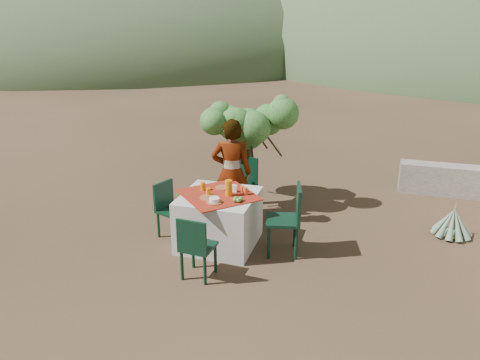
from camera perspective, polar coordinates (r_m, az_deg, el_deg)
name	(u,v)px	position (r m, az deg, el deg)	size (l,w,h in m)	color
ground	(224,259)	(6.39, -2.00, -9.63)	(160.00, 160.00, 0.00)	#372719
table	(219,219)	(6.62, -2.58, -4.83)	(1.30, 1.30, 0.76)	silver
chair_far	(241,185)	(7.39, 0.10, -0.62)	(0.57, 0.57, 1.00)	black
chair_near	(196,245)	(5.77, -5.42, -7.94)	(0.41, 0.41, 0.83)	black
chair_left	(169,207)	(6.92, -8.65, -3.22)	(0.48, 0.48, 0.82)	black
chair_right	(289,216)	(6.34, 6.01, -4.44)	(0.54, 0.54, 0.98)	black
person	(232,173)	(7.07, -1.03, 0.86)	(0.61, 0.40, 1.68)	#8C6651
shrub_tree	(253,130)	(7.72, 1.54, 6.15)	(1.41, 1.38, 1.66)	#453422
agave	(453,223)	(7.59, 24.50, -4.77)	(0.59, 0.57, 0.62)	gray
stone_wall	(476,183)	(9.30, 26.82, -0.28)	(2.60, 0.35, 0.55)	gray
hill_near_left	(130,51)	(40.55, -13.22, 15.02)	(40.00, 40.00, 16.00)	#374B2A
hill_far_center	(332,39)	(57.64, 11.18, 16.49)	(60.00, 60.00, 24.00)	slate
plate_far	(223,188)	(6.69, -2.13, -0.92)	(0.22, 0.22, 0.01)	brown
plate_near	(209,198)	(6.35, -3.78, -2.15)	(0.26, 0.26, 0.01)	brown
glass_far	(203,186)	(6.61, -4.54, -0.76)	(0.07, 0.07, 0.12)	orange
glass_near	(208,192)	(6.43, -3.89, -1.43)	(0.06, 0.06, 0.10)	orange
juice_pitcher	(229,188)	(6.38, -1.38, -0.97)	(0.10, 0.10, 0.22)	orange
bowl_plate	(214,202)	(6.20, -3.14, -2.70)	(0.22, 0.22, 0.01)	brown
white_bowl	(214,200)	(6.19, -3.15, -2.43)	(0.14, 0.14, 0.05)	white
jar_left	(246,191)	(6.44, 0.68, -1.35)	(0.06, 0.06, 0.10)	orange
jar_right	(242,189)	(6.53, 0.28, -1.11)	(0.05, 0.05, 0.09)	orange
napkin_holder	(234,188)	(6.53, -0.71, -1.03)	(0.08, 0.04, 0.10)	white
fruit_cluster	(237,199)	(6.21, -0.31, -2.38)	(0.13, 0.12, 0.06)	#519837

